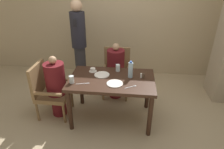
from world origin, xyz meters
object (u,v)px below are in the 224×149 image
object	(u,v)px
plate_main_left	(115,84)
glass_tall_mid	(72,79)
chair_left_side	(48,89)
standing_host	(79,41)
diner_in_far_chair	(116,71)
plate_main_right	(102,75)
glass_tall_near	(118,68)
diner_in_left_chair	(56,86)
water_bottle	(131,70)
teacup_with_saucer	(93,70)
chair_far_side	(116,71)

from	to	relation	value
plate_main_left	glass_tall_mid	xyz separation A→B (m)	(-0.64, -0.04, 0.05)
chair_left_side	standing_host	xyz separation A→B (m)	(0.25, 1.16, 0.46)
diner_in_far_chair	standing_host	world-z (taller)	standing_host
plate_main_right	glass_tall_mid	xyz separation A→B (m)	(-0.40, -0.30, 0.05)
plate_main_left	glass_tall_near	world-z (taller)	glass_tall_near
diner_in_left_chair	water_bottle	xyz separation A→B (m)	(1.19, 0.08, 0.32)
diner_in_far_chair	plate_main_left	bearing A→B (deg)	-85.56
teacup_with_saucer	standing_host	bearing A→B (deg)	116.39
diner_in_left_chair	diner_in_far_chair	size ratio (longest dim) A/B	0.98
chair_left_side	teacup_with_saucer	xyz separation A→B (m)	(0.72, 0.21, 0.29)
standing_host	glass_tall_near	size ratio (longest dim) A/B	15.42
teacup_with_saucer	diner_in_far_chair	bearing A→B (deg)	52.95
water_bottle	standing_host	bearing A→B (deg)	135.29
standing_host	plate_main_left	size ratio (longest dim) A/B	7.29
diner_in_far_chair	water_bottle	distance (m)	0.72
chair_far_side	glass_tall_mid	xyz separation A→B (m)	(-0.57, -1.01, 0.32)
plate_main_right	diner_in_far_chair	bearing A→B (deg)	73.24
plate_main_left	glass_tall_mid	distance (m)	0.64
diner_in_far_chair	glass_tall_mid	world-z (taller)	diner_in_far_chair
teacup_with_saucer	water_bottle	bearing A→B (deg)	-12.24
chair_far_side	glass_tall_mid	distance (m)	1.20
chair_left_side	teacup_with_saucer	bearing A→B (deg)	16.66
plate_main_right	glass_tall_near	distance (m)	0.30
water_bottle	glass_tall_mid	size ratio (longest dim) A/B	2.37
plate_main_left	glass_tall_mid	world-z (taller)	glass_tall_mid
chair_far_side	glass_tall_near	xyz separation A→B (m)	(0.07, -0.53, 0.32)
diner_in_far_chair	plate_main_left	size ratio (longest dim) A/B	4.52
water_bottle	plate_main_right	bearing A→B (deg)	177.43
diner_in_left_chair	chair_left_side	bearing A→B (deg)	-180.00
diner_in_far_chair	plate_main_right	distance (m)	0.62
chair_left_side	plate_main_left	world-z (taller)	chair_left_side
diner_in_far_chair	plate_main_left	distance (m)	0.84
plate_main_right	water_bottle	distance (m)	0.47
teacup_with_saucer	chair_far_side	bearing A→B (deg)	60.33
chair_left_side	glass_tall_mid	xyz separation A→B (m)	(0.48, -0.20, 0.32)
chair_far_side	standing_host	distance (m)	0.99
standing_host	water_bottle	size ratio (longest dim) A/B	6.50
plate_main_left	diner_in_left_chair	bearing A→B (deg)	170.74
chair_far_side	chair_left_side	bearing A→B (deg)	-142.58
teacup_with_saucer	water_bottle	world-z (taller)	water_bottle
standing_host	glass_tall_mid	world-z (taller)	standing_host
diner_in_left_chair	plate_main_left	distance (m)	1.01
chair_far_side	diner_in_far_chair	size ratio (longest dim) A/B	0.84
diner_in_left_chair	glass_tall_near	world-z (taller)	diner_in_left_chair
diner_in_left_chair	teacup_with_saucer	xyz separation A→B (m)	(0.57, 0.21, 0.22)
standing_host	glass_tall_mid	size ratio (longest dim) A/B	15.42
plate_main_right	chair_left_side	bearing A→B (deg)	-173.53
standing_host	plate_main_left	xyz separation A→B (m)	(0.87, -1.32, -0.20)
water_bottle	chair_left_side	bearing A→B (deg)	-176.57
diner_in_far_chair	glass_tall_mid	size ratio (longest dim) A/B	9.55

